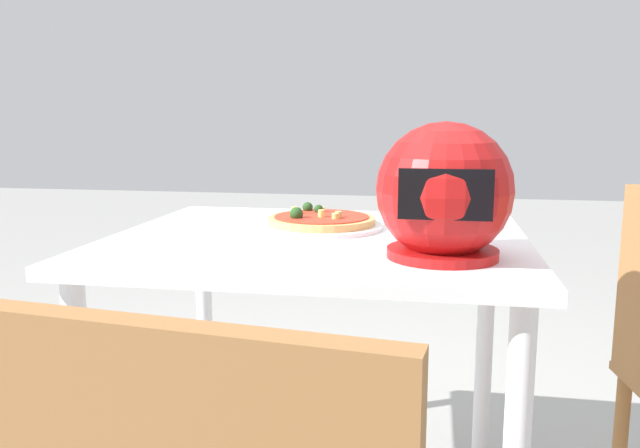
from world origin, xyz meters
TOP-DOWN VIEW (x-y plane):
  - dining_table at (0.00, 0.00)m, footprint 1.00×0.86m
  - pizza_plate at (0.01, -0.10)m, footprint 0.32×0.32m
  - pizza at (0.01, -0.10)m, footprint 0.28×0.28m
  - motorcycle_helmet at (-0.30, 0.20)m, footprint 0.28×0.28m

SIDE VIEW (x-z plane):
  - dining_table at x=0.00m, z-range 0.28..1.06m
  - pizza_plate at x=0.01m, z-range 0.77..0.78m
  - pizza at x=0.01m, z-range 0.77..0.82m
  - motorcycle_helmet at x=-0.30m, z-range 0.77..1.05m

